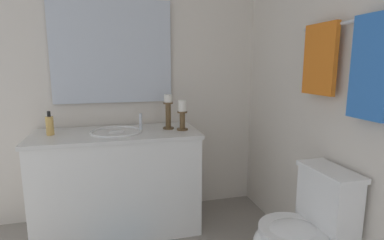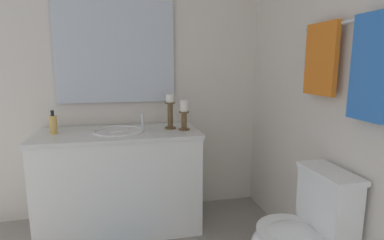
{
  "view_description": "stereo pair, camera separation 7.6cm",
  "coord_description": "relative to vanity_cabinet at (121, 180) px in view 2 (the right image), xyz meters",
  "views": [
    {
      "loc": [
        1.43,
        0.07,
        1.33
      ],
      "look_at": [
        -0.51,
        0.58,
        0.96
      ],
      "focal_mm": 28.22,
      "sensor_mm": 36.0,
      "label": 1
    },
    {
      "loc": [
        1.45,
        0.14,
        1.33
      ],
      "look_at": [
        -0.51,
        0.58,
        0.96
      ],
      "focal_mm": 28.22,
      "sensor_mm": 36.0,
      "label": 2
    }
  ],
  "objects": [
    {
      "name": "wall_left",
      "position": [
        -0.33,
        -0.08,
        0.82
      ],
      "size": [
        0.04,
        2.76,
        2.45
      ],
      "primitive_type": "cube",
      "color": "silver",
      "rests_on": "ground"
    },
    {
      "name": "soap_bottle",
      "position": [
        -0.03,
        -0.48,
        0.48
      ],
      "size": [
        0.06,
        0.06,
        0.18
      ],
      "color": "#E5B259",
      "rests_on": "vanity_cabinet"
    },
    {
      "name": "towel_bar",
      "position": [
        0.95,
        1.24,
        1.15
      ],
      "size": [
        0.76,
        0.02,
        0.02
      ],
      "primitive_type": "cylinder",
      "rotation": [
        0.0,
        1.57,
        0.0
      ],
      "color": "silver"
    },
    {
      "name": "wall_back",
      "position": [
        0.94,
        1.3,
        0.82
      ],
      "size": [
        2.53,
        0.04,
        2.45
      ],
      "primitive_type": "cube",
      "color": "silver",
      "rests_on": "ground"
    },
    {
      "name": "toilet",
      "position": [
        0.99,
        1.01,
        -0.04
      ],
      "size": [
        0.39,
        0.54,
        0.75
      ],
      "color": "white",
      "rests_on": "ground"
    },
    {
      "name": "candle_holder_short",
      "position": [
        -0.02,
        0.42,
        0.55
      ],
      "size": [
        0.09,
        0.09,
        0.28
      ],
      "color": "brown",
      "rests_on": "vanity_cabinet"
    },
    {
      "name": "candle_holder_tall",
      "position": [
        0.05,
        0.52,
        0.53
      ],
      "size": [
        0.09,
        0.09,
        0.24
      ],
      "color": "brown",
      "rests_on": "vanity_cabinet"
    },
    {
      "name": "sink_basin",
      "position": [
        -0.0,
        0.0,
        0.37
      ],
      "size": [
        0.4,
        0.4,
        0.24
      ],
      "color": "white",
      "rests_on": "vanity_cabinet"
    },
    {
      "name": "mirror",
      "position": [
        -0.28,
        0.0,
        1.03
      ],
      "size": [
        0.02,
        0.98,
        0.85
      ],
      "primitive_type": "cube",
      "color": "silver"
    },
    {
      "name": "towel_near_vanity",
      "position": [
        0.76,
        1.22,
        0.96
      ],
      "size": [
        0.28,
        0.03,
        0.43
      ],
      "primitive_type": "cube",
      "color": "orange",
      "rests_on": "towel_bar"
    },
    {
      "name": "vanity_cabinet",
      "position": [
        0.0,
        0.0,
        0.0
      ],
      "size": [
        0.58,
        1.27,
        0.81
      ],
      "color": "white",
      "rests_on": "ground"
    },
    {
      "name": "towel_center",
      "position": [
        1.14,
        1.22,
        0.91
      ],
      "size": [
        0.23,
        0.03,
        0.52
      ],
      "primitive_type": "cube",
      "color": "blue",
      "rests_on": "towel_bar"
    }
  ]
}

